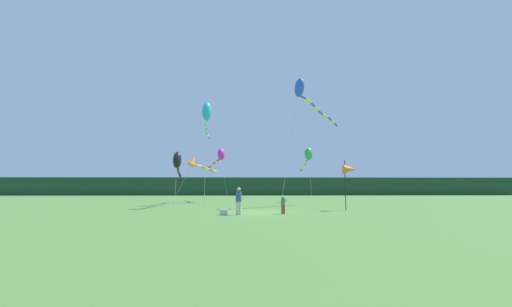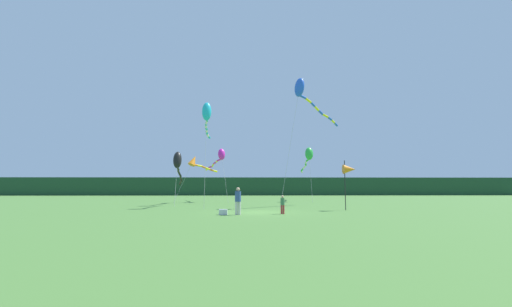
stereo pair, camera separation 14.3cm
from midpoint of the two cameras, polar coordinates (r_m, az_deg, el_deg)
ground_plane at (r=22.13m, az=0.56°, el=-10.22°), size 120.00×120.00×0.00m
distant_treeline at (r=67.06m, az=-0.73°, el=-5.76°), size 108.00×3.47×3.57m
person_adult at (r=20.11m, az=-2.96°, el=-8.01°), size 0.36×0.36×1.66m
person_child at (r=20.81m, az=4.85°, el=-8.70°), size 0.25×0.25×1.16m
cooler_box at (r=20.26m, az=-5.55°, el=-10.13°), size 0.50×0.34×0.33m
banner_flag_pole at (r=25.03m, az=16.10°, el=-2.74°), size 0.90×0.70×3.63m
kite_blue at (r=29.99m, az=8.53°, el=10.41°), size 6.64×6.68×11.32m
kite_black at (r=31.71m, az=-13.34°, el=-1.67°), size 1.35×7.11×5.07m
kite_green at (r=39.33m, az=9.22°, el=-0.39°), size 1.00×8.28×6.43m
kite_magenta at (r=37.78m, az=-6.19°, el=-0.48°), size 3.32×6.44×6.13m
kite_cyan at (r=28.91m, az=-8.45°, el=6.68°), size 0.88×6.29×9.00m
kite_orange at (r=36.51m, az=-10.43°, el=-1.41°), size 4.17×4.14×5.25m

